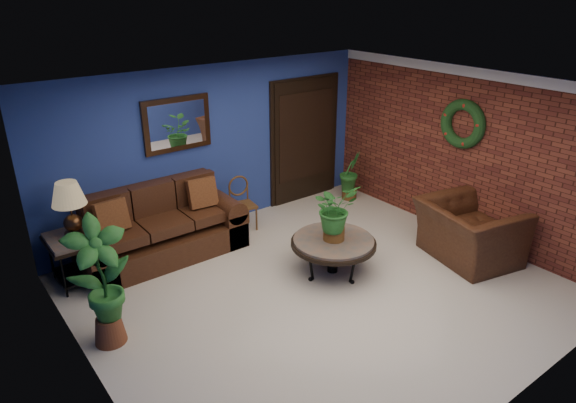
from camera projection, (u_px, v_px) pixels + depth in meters
floor at (320, 289)px, 6.48m from camera, size 5.50×5.50×0.00m
wall_back at (215, 148)px, 7.81m from camera, size 5.50×0.04×2.50m
wall_left at (83, 273)px, 4.45m from camera, size 0.04×5.00×2.50m
wall_right_brick at (464, 154)px, 7.52m from camera, size 0.04×5.00×2.50m
ceiling at (325, 91)px, 5.49m from camera, size 5.50×5.00×0.02m
crown_molding at (474, 73)px, 7.04m from camera, size 0.03×5.00×0.14m
wall_mirror at (177, 124)px, 7.26m from camera, size 1.02×0.06×0.77m
closet_door at (305, 141)px, 8.84m from camera, size 1.44×0.06×2.18m
wreath at (463, 124)px, 7.35m from camera, size 0.16×0.72×0.72m
sofa at (160, 233)px, 7.21m from camera, size 2.25×0.97×1.01m
coffee_table at (333, 243)px, 6.73m from camera, size 1.12×1.12×0.48m
end_table at (77, 246)px, 6.50m from camera, size 0.71×0.71×0.65m
table_lamp at (69, 203)px, 6.26m from camera, size 0.42×0.42×0.69m
side_chair at (241, 200)px, 7.95m from camera, size 0.40×0.40×0.83m
armchair at (469, 232)px, 7.06m from camera, size 1.34×1.46×0.81m
coffee_plant at (335, 210)px, 6.54m from camera, size 0.61×0.54×0.77m
floor_plant at (350, 174)px, 9.02m from camera, size 0.43×0.37×0.87m
tall_plant at (101, 279)px, 5.24m from camera, size 0.65×0.45×1.46m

